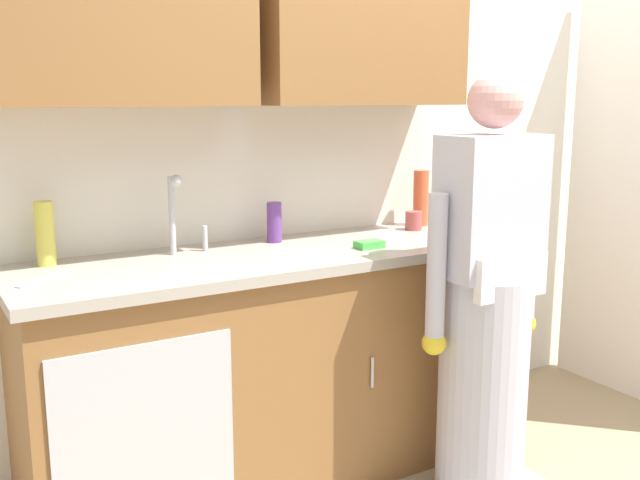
% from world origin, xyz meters
% --- Properties ---
extents(kitchen_wall_with_uppers, '(4.80, 0.44, 2.70)m').
position_xyz_m(kitchen_wall_with_uppers, '(-0.14, 0.99, 1.48)').
color(kitchen_wall_with_uppers, silver).
rests_on(kitchen_wall_with_uppers, ground).
extents(counter_cabinet, '(1.90, 0.62, 0.90)m').
position_xyz_m(counter_cabinet, '(-0.55, 0.70, 0.45)').
color(counter_cabinet, brown).
rests_on(counter_cabinet, ground).
extents(countertop, '(1.96, 0.66, 0.04)m').
position_xyz_m(countertop, '(-0.55, 0.70, 0.92)').
color(countertop, '#A8A093').
rests_on(countertop, counter_cabinet).
extents(sink, '(0.50, 0.36, 0.35)m').
position_xyz_m(sink, '(-0.84, 0.71, 0.93)').
color(sink, '#B7BABF').
rests_on(sink, counter_cabinet).
extents(person_at_sink, '(0.55, 0.34, 1.62)m').
position_xyz_m(person_at_sink, '(0.10, 0.17, 0.69)').
color(person_at_sink, white).
rests_on(person_at_sink, ground).
extents(bottle_dish_liquid, '(0.06, 0.06, 0.17)m').
position_xyz_m(bottle_dish_liquid, '(-0.43, 0.87, 1.02)').
color(bottle_dish_liquid, '#66388C').
rests_on(bottle_dish_liquid, countertop).
extents(bottle_water_tall, '(0.07, 0.07, 0.23)m').
position_xyz_m(bottle_water_tall, '(-1.33, 0.90, 1.06)').
color(bottle_water_tall, '#D8D14C').
rests_on(bottle_water_tall, countertop).
extents(bottle_water_short, '(0.07, 0.07, 0.26)m').
position_xyz_m(bottle_water_short, '(0.34, 0.88, 1.07)').
color(bottle_water_short, '#E05933').
rests_on(bottle_water_short, countertop).
extents(cup_by_sink, '(0.08, 0.08, 0.09)m').
position_xyz_m(cup_by_sink, '(0.24, 0.80, 0.98)').
color(cup_by_sink, '#B24C47').
rests_on(cup_by_sink, countertop).
extents(knife_on_counter, '(0.20, 0.17, 0.01)m').
position_xyz_m(knife_on_counter, '(-1.38, 0.69, 0.94)').
color(knife_on_counter, silver).
rests_on(knife_on_counter, countertop).
extents(sponge, '(0.11, 0.07, 0.03)m').
position_xyz_m(sponge, '(-0.16, 0.57, 0.96)').
color(sponge, '#4CBF4C').
rests_on(sponge, countertop).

